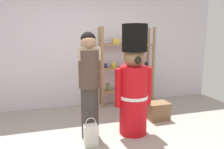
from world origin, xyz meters
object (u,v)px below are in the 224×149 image
at_px(merchandise_shelf, 126,66).
at_px(teddy_bear_guard, 134,84).
at_px(person_shopper, 89,83).
at_px(shopping_bag, 91,135).
at_px(display_crate, 158,111).

height_order(merchandise_shelf, teddy_bear_guard, merchandise_shelf).
height_order(merchandise_shelf, person_shopper, merchandise_shelf).
relative_size(merchandise_shelf, shopping_bag, 4.20).
relative_size(merchandise_shelf, teddy_bear_guard, 1.01).
height_order(person_shopper, display_crate, person_shopper).
bearing_deg(display_crate, merchandise_shelf, 102.85).
bearing_deg(teddy_bear_guard, merchandise_shelf, 73.96).
height_order(person_shopper, shopping_bag, person_shopper).
relative_size(merchandise_shelf, display_crate, 4.33).
bearing_deg(teddy_bear_guard, person_shopper, 175.24).
bearing_deg(person_shopper, shopping_bag, -98.20).
relative_size(merchandise_shelf, person_shopper, 1.08).
height_order(shopping_bag, display_crate, shopping_bag).
height_order(merchandise_shelf, shopping_bag, merchandise_shelf).
bearing_deg(shopping_bag, merchandise_shelf, 55.34).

